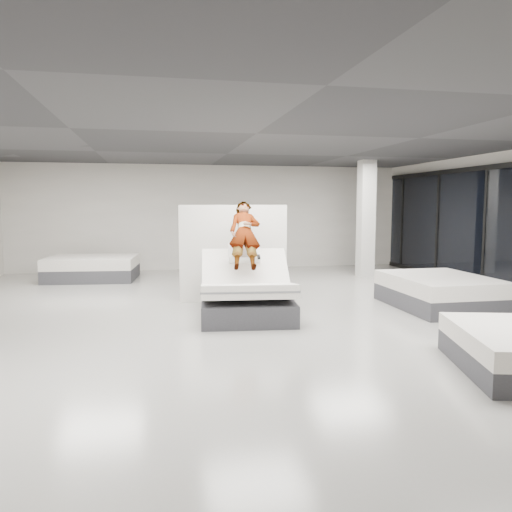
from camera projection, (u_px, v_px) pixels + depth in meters
name	position (u px, v px, depth m)	size (l,w,h in m)	color
room	(257.00, 228.00, 8.57)	(14.00, 14.04, 3.20)	#A7A69E
hero_bed	(246.00, 295.00, 8.94)	(1.81, 2.27, 1.28)	#37373C
person	(245.00, 245.00, 9.16)	(0.58, 0.38, 1.60)	slate
remote	(259.00, 257.00, 8.86)	(0.05, 0.14, 0.03)	black
divider_panel	(233.00, 254.00, 10.23)	(2.20, 0.10, 2.00)	white
flat_bed_right_far	(439.00, 292.00, 9.72)	(1.70, 2.26, 0.62)	#37373C
flat_bed_left_far	(92.00, 268.00, 13.29)	(2.42, 1.92, 0.62)	#37373C
column	(366.00, 219.00, 13.75)	(0.40, 0.40, 3.20)	silver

